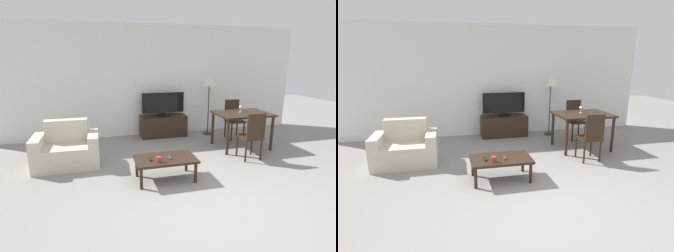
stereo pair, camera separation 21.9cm
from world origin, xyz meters
TOP-DOWN VIEW (x-y plane):
  - ground_plane at (0.00, 0.00)m, footprint 18.00×18.00m
  - wall_back at (0.00, 3.59)m, footprint 7.78×0.06m
  - armchair at (-1.94, 1.91)m, footprint 1.11×0.70m
  - tv_stand at (0.19, 3.29)m, footprint 1.13×0.46m
  - tv at (0.19, 3.29)m, footprint 1.05×0.32m
  - coffee_table at (-0.37, 0.89)m, footprint 0.97×0.56m
  - dining_table at (1.62, 2.01)m, footprint 1.14×0.83m
  - dining_chair_near at (1.42, 1.29)m, footprint 0.40×0.40m
  - dining_chair_far at (1.82, 2.74)m, footprint 0.40×0.40m
  - floor_lamp at (1.34, 3.17)m, footprint 0.38×0.38m
  - remote_primary at (-0.62, 0.88)m, footprint 0.04×0.15m
  - remote_secondary at (-0.32, 0.87)m, footprint 0.04×0.15m
  - cup_white_near at (-0.51, 0.75)m, footprint 0.08×0.08m
  - wine_glass_left at (1.60, 2.07)m, footprint 0.07×0.07m

SIDE VIEW (x-z plane):
  - ground_plane at x=0.00m, z-range 0.00..0.00m
  - tv_stand at x=0.19m, z-range 0.00..0.52m
  - armchair at x=-1.94m, z-range -0.11..0.70m
  - coffee_table at x=-0.37m, z-range 0.14..0.51m
  - remote_primary at x=-0.62m, z-range 0.37..0.39m
  - remote_secondary at x=-0.32m, z-range 0.37..0.39m
  - cup_white_near at x=-0.51m, z-range 0.37..0.45m
  - dining_chair_near at x=1.42m, z-range 0.05..0.97m
  - dining_chair_far at x=1.82m, z-range 0.05..0.97m
  - dining_table at x=1.62m, z-range 0.28..1.05m
  - tv at x=0.19m, z-range 0.52..1.10m
  - wine_glass_left at x=1.60m, z-range 0.80..0.94m
  - floor_lamp at x=1.34m, z-range 0.56..2.08m
  - wall_back at x=0.00m, z-range 0.00..2.70m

